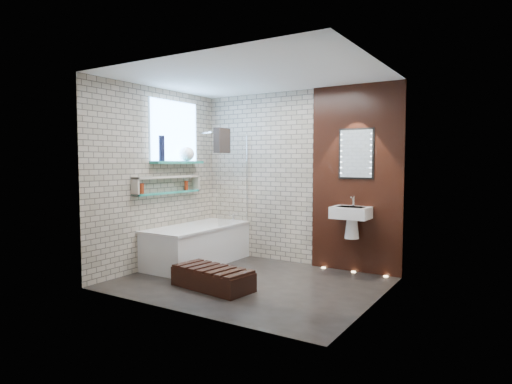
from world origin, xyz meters
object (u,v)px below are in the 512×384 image
Objects in this scene: bath_screen at (233,179)px; washbasin at (351,217)px; led_mirror at (356,154)px; walnut_step at (213,279)px; bathtub at (198,245)px.

washbasin is (1.82, 0.18, -0.49)m from bath_screen.
led_mirror reaches higher than washbasin.
bath_screen is 1.89m from walnut_step.
walnut_step is at bearing -42.76° from bathtub.
washbasin is at bearing -90.00° from led_mirror.
led_mirror is (0.00, 0.16, 0.86)m from washbasin.
washbasin is (2.17, 0.62, 0.50)m from bathtub.
led_mirror is 2.58m from walnut_step.
washbasin reaches higher than walnut_step.
bath_screen is (0.35, 0.44, 0.99)m from bathtub.
washbasin is at bearing 16.01° from bathtub.
walnut_step is at bearing -127.98° from washbasin.
bathtub is at bearing -160.22° from led_mirror.
led_mirror is at bearing 10.66° from bath_screen.
washbasin is 2.06m from walnut_step.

